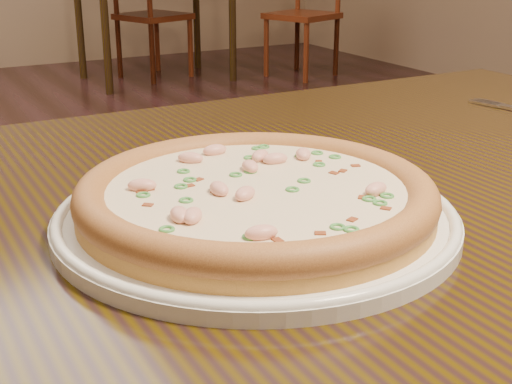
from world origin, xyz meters
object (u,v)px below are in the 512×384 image
pizza (256,195)px  chair_d (307,14)px  plate (256,216)px  chair_c (147,16)px  hero_table (334,275)px

pizza → chair_d: chair_d is taller
plate → pizza: pizza is taller
chair_c → chair_d: 1.13m
chair_c → chair_d: bearing=-22.2°
hero_table → plate: (-0.12, -0.05, 0.11)m
hero_table → plate: size_ratio=3.53×
hero_table → chair_d: bearing=57.6°
hero_table → chair_d: chair_d is taller
hero_table → pizza: size_ratio=3.96×
pizza → chair_c: bearing=70.7°
chair_d → hero_table: bearing=-122.4°
plate → chair_c: size_ratio=0.36×
plate → chair_c: chair_c is taller
chair_c → chair_d: size_ratio=1.00×
plate → pizza: 0.02m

